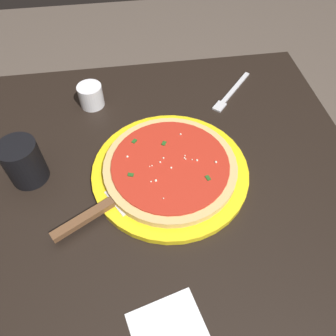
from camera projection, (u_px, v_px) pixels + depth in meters
ground_plane at (171, 300)px, 1.28m from camera, size 5.00×5.00×0.00m
restaurant_table at (173, 226)px, 0.80m from camera, size 0.85×0.92×0.76m
serving_plate at (168, 172)px, 0.71m from camera, size 0.34×0.34×0.01m
pizza at (168, 167)px, 0.69m from camera, size 0.28×0.28×0.02m
pizza_server at (102, 208)px, 0.64m from camera, size 0.21×0.15×0.01m
cup_tall_drink at (24, 162)px, 0.67m from camera, size 0.08×0.08×0.10m
cup_small_sauce at (91, 96)px, 0.83m from camera, size 0.06×0.06×0.06m
fork at (231, 93)px, 0.88m from camera, size 0.14×0.15×0.00m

